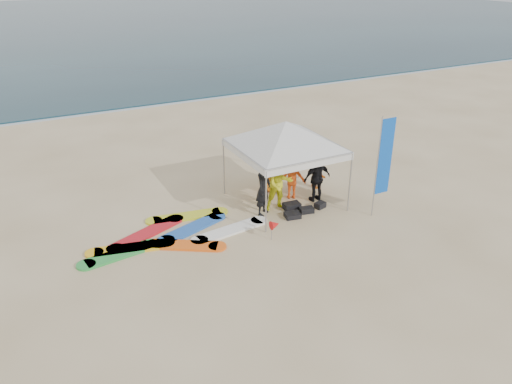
{
  "coord_description": "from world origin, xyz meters",
  "views": [
    {
      "loc": [
        -6.73,
        -9.79,
        7.82
      ],
      "look_at": [
        -0.32,
        2.6,
        1.2
      ],
      "focal_mm": 35.0,
      "sensor_mm": 36.0,
      "label": 1
    }
  ],
  "objects": [
    {
      "name": "canopy_tent",
      "position": [
        1.34,
        3.68,
        2.93
      ],
      "size": [
        4.45,
        4.45,
        3.36
      ],
      "color": "#A5A5A8",
      "rests_on": "ground"
    },
    {
      "name": "person_black_a",
      "position": [
        0.28,
        3.23,
        0.92
      ],
      "size": [
        0.8,
        0.77,
        1.85
      ],
      "primitive_type": "imported",
      "rotation": [
        0.0,
        0.0,
        0.69
      ],
      "color": "black",
      "rests_on": "ground"
    },
    {
      "name": "person_yellow",
      "position": [
        0.91,
        3.28,
        0.96
      ],
      "size": [
        1.03,
        0.85,
        1.91
      ],
      "primitive_type": "imported",
      "rotation": [
        0.0,
        0.0,
        -0.15
      ],
      "color": "yellow",
      "rests_on": "ground"
    },
    {
      "name": "ocean",
      "position": [
        0.0,
        60.0,
        0.04
      ],
      "size": [
        160.0,
        84.0,
        0.08
      ],
      "primitive_type": "cube",
      "color": "#0C2633",
      "rests_on": "ground"
    },
    {
      "name": "person_orange_b",
      "position": [
        1.32,
        4.74,
        0.78
      ],
      "size": [
        0.86,
        0.67,
        1.56
      ],
      "primitive_type": "imported",
      "rotation": [
        0.0,
        0.0,
        2.88
      ],
      "color": "orange",
      "rests_on": "ground"
    },
    {
      "name": "person_black_b",
      "position": [
        2.41,
        3.26,
        0.86
      ],
      "size": [
        1.02,
        0.45,
        1.73
      ],
      "primitive_type": "imported",
      "rotation": [
        0.0,
        0.0,
        3.11
      ],
      "color": "black",
      "rests_on": "ground"
    },
    {
      "name": "surfboard_spread",
      "position": [
        -2.92,
        3.2,
        0.04
      ],
      "size": [
        5.54,
        2.89,
        0.07
      ],
      "color": "yellow",
      "rests_on": "ground"
    },
    {
      "name": "person_orange_a",
      "position": [
        1.75,
        3.87,
        0.79
      ],
      "size": [
        1.17,
        0.94,
        1.58
      ],
      "primitive_type": "imported",
      "rotation": [
        0.0,
        0.0,
        2.74
      ],
      "color": "#D24312",
      "rests_on": "ground"
    },
    {
      "name": "person_seated",
      "position": [
        3.0,
        4.22,
        0.5
      ],
      "size": [
        0.32,
        0.94,
        1.0
      ],
      "primitive_type": "imported",
      "rotation": [
        0.0,
        0.0,
        1.55
      ],
      "color": "orange",
      "rests_on": "ground"
    },
    {
      "name": "marker_pennant",
      "position": [
        -0.19,
        1.61,
        0.49
      ],
      "size": [
        0.28,
        0.28,
        0.64
      ],
      "color": "#A5A5A8",
      "rests_on": "ground"
    },
    {
      "name": "gear_pile",
      "position": [
        1.43,
        2.8,
        0.1
      ],
      "size": [
        1.69,
        0.98,
        0.22
      ],
      "color": "black",
      "rests_on": "ground"
    },
    {
      "name": "shoreline_foam",
      "position": [
        0.0,
        18.2,
        0.0
      ],
      "size": [
        160.0,
        1.2,
        0.01
      ],
      "primitive_type": "cube",
      "color": "silver",
      "rests_on": "ground"
    },
    {
      "name": "feather_flag",
      "position": [
        3.68,
        1.46,
        2.0
      ],
      "size": [
        0.58,
        0.04,
        3.41
      ],
      "color": "#A5A5A8",
      "rests_on": "ground"
    },
    {
      "name": "ground",
      "position": [
        0.0,
        0.0,
        0.0
      ],
      "size": [
        120.0,
        120.0,
        0.0
      ],
      "primitive_type": "plane",
      "color": "beige",
      "rests_on": "ground"
    }
  ]
}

